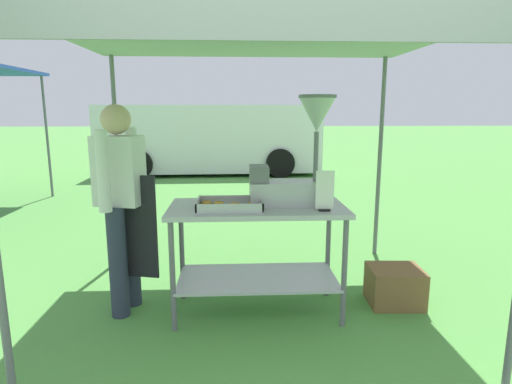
% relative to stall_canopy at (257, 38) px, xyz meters
% --- Properties ---
extents(ground_plane, '(70.00, 70.00, 0.00)m').
position_rel_stall_canopy_xyz_m(ground_plane, '(0.13, 4.85, -2.08)').
color(ground_plane, '#519342').
extents(stall_canopy, '(2.96, 2.51, 2.15)m').
position_rel_stall_canopy_xyz_m(stall_canopy, '(0.00, 0.00, 0.00)').
color(stall_canopy, slate).
rests_on(stall_canopy, ground).
extents(donut_cart, '(1.33, 0.64, 0.86)m').
position_rel_stall_canopy_xyz_m(donut_cart, '(0.00, -0.10, -1.45)').
color(donut_cart, '#B7B7BC').
rests_on(donut_cart, ground).
extents(donut_tray, '(0.48, 0.31, 0.07)m').
position_rel_stall_canopy_xyz_m(donut_tray, '(-0.20, -0.19, -1.20)').
color(donut_tray, '#B7B7BC').
rests_on(donut_tray, donut_cart).
extents(donut_fryer, '(0.64, 0.28, 0.82)m').
position_rel_stall_canopy_xyz_m(donut_fryer, '(0.29, -0.05, -0.90)').
color(donut_fryer, '#B7B7BC').
rests_on(donut_fryer, donut_cart).
extents(menu_sign, '(0.13, 0.05, 0.29)m').
position_rel_stall_canopy_xyz_m(menu_sign, '(0.47, -0.28, -1.10)').
color(menu_sign, black).
rests_on(menu_sign, donut_cart).
extents(vendor, '(0.47, 0.54, 1.61)m').
position_rel_stall_canopy_xyz_m(vendor, '(-1.03, -0.02, -1.18)').
color(vendor, '#2D3347').
rests_on(vendor, ground).
extents(supply_crate, '(0.44, 0.38, 0.30)m').
position_rel_stall_canopy_xyz_m(supply_crate, '(1.13, -0.02, -1.93)').
color(supply_crate, brown).
rests_on(supply_crate, ground).
extents(van_white, '(5.39, 2.19, 1.69)m').
position_rel_stall_canopy_xyz_m(van_white, '(-0.79, 7.57, -1.20)').
color(van_white, white).
rests_on(van_white, ground).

